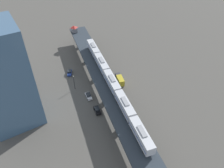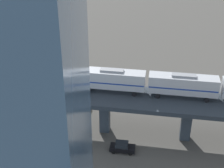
{
  "view_description": "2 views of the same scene",
  "coord_description": "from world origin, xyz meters",
  "px_view_note": "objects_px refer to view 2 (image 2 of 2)",
  "views": [
    {
      "loc": [
        31.64,
        60.93,
        61.54
      ],
      "look_at": [
        0.11,
        7.76,
        9.44
      ],
      "focal_mm": 35.0,
      "sensor_mm": 36.0,
      "label": 1
    },
    {
      "loc": [
        50.24,
        6.3,
        36.09
      ],
      "look_at": [
        0.11,
        7.76,
        9.44
      ],
      "focal_mm": 50.0,
      "sensor_mm": 36.0,
      "label": 2
    }
  ],
  "objects_px": {
    "street_car_white": "(73,146)",
    "street_lamp": "(22,142)",
    "delivery_truck": "(71,96)",
    "subway_train": "(112,79)",
    "street_car_black": "(122,147)"
  },
  "relations": [
    {
      "from": "street_car_white",
      "to": "street_car_black",
      "type": "xyz_separation_m",
      "value": [
        0.64,
        8.67,
        0.0
      ]
    },
    {
      "from": "street_car_white",
      "to": "street_lamp",
      "type": "height_order",
      "value": "street_lamp"
    },
    {
      "from": "delivery_truck",
      "to": "street_lamp",
      "type": "bearing_deg",
      "value": -18.46
    },
    {
      "from": "street_car_white",
      "to": "street_car_black",
      "type": "bearing_deg",
      "value": 85.81
    },
    {
      "from": "subway_train",
      "to": "street_lamp",
      "type": "height_order",
      "value": "subway_train"
    },
    {
      "from": "subway_train",
      "to": "street_car_black",
      "type": "xyz_separation_m",
      "value": [
        7.48,
        1.59,
        -9.54
      ]
    },
    {
      "from": "street_car_white",
      "to": "street_lamp",
      "type": "bearing_deg",
      "value": -71.46
    },
    {
      "from": "subway_train",
      "to": "delivery_truck",
      "type": "distance_m",
      "value": 15.34
    },
    {
      "from": "street_car_white",
      "to": "delivery_truck",
      "type": "distance_m",
      "value": 16.05
    },
    {
      "from": "subway_train",
      "to": "street_car_black",
      "type": "relative_size",
      "value": 13.3
    },
    {
      "from": "street_car_white",
      "to": "street_lamp",
      "type": "relative_size",
      "value": 0.66
    },
    {
      "from": "delivery_truck",
      "to": "street_lamp",
      "type": "relative_size",
      "value": 1.09
    },
    {
      "from": "delivery_truck",
      "to": "subway_train",
      "type": "bearing_deg",
      "value": 43.87
    },
    {
      "from": "delivery_truck",
      "to": "street_car_white",
      "type": "bearing_deg",
      "value": 5.96
    },
    {
      "from": "street_car_black",
      "to": "street_car_white",
      "type": "bearing_deg",
      "value": -94.19
    }
  ]
}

